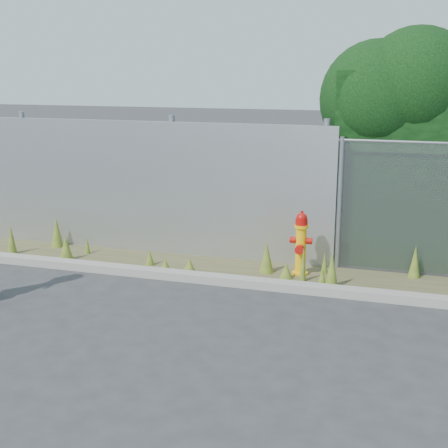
% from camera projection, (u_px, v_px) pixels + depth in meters
% --- Properties ---
extents(ground, '(80.00, 80.00, 0.00)m').
position_uv_depth(ground, '(214.00, 337.00, 7.23)').
color(ground, '#323134').
rests_on(ground, ground).
extents(curb, '(16.00, 0.22, 0.12)m').
position_uv_depth(curb, '(252.00, 283.00, 8.88)').
color(curb, gray).
rests_on(curb, ground).
extents(weed_strip, '(16.00, 1.23, 0.53)m').
position_uv_depth(weed_strip, '(261.00, 266.00, 9.42)').
color(weed_strip, '#4E482C').
rests_on(weed_strip, ground).
extents(corrugated_fence, '(8.50, 0.21, 2.30)m').
position_uv_depth(corrugated_fence, '(87.00, 184.00, 10.66)').
color(corrugated_fence, '#A2A5A9').
rests_on(corrugated_fence, ground).
extents(fire_hydrant, '(0.33, 0.30, 0.99)m').
position_uv_depth(fire_hydrant, '(301.00, 244.00, 9.28)').
color(fire_hydrant, '#FCB70D').
rests_on(fire_hydrant, ground).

